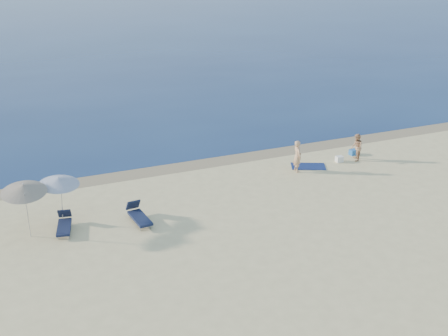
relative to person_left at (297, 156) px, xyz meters
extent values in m
cube|color=#0C2049|center=(-2.53, 83.68, -0.88)|extent=(240.00, 160.00, 0.01)
cube|color=#847254|center=(-2.53, 3.08, -0.88)|extent=(240.00, 1.60, 0.00)
imported|color=tan|center=(0.00, 0.00, 0.00)|extent=(0.48, 0.68, 1.76)
imported|color=#AC7C5A|center=(3.93, 0.12, -0.10)|extent=(0.86, 0.94, 1.57)
cube|color=#0E1B49|center=(0.93, 0.32, -0.86)|extent=(2.14, 1.73, 0.03)
cube|color=silver|center=(2.93, 0.28, -0.71)|extent=(0.41, 0.36, 0.33)
cube|color=#2162B3|center=(4.33, 0.94, -0.72)|extent=(0.49, 0.39, 0.32)
cylinder|color=silver|center=(-12.60, -1.43, 0.10)|extent=(0.14, 0.26, 2.06)
cone|color=white|center=(-12.60, -1.20, 1.13)|extent=(2.34, 2.35, 0.51)
sphere|color=silver|center=(-12.60, -1.20, 1.30)|extent=(0.06, 0.06, 0.06)
cylinder|color=silver|center=(-14.09, -2.17, 0.20)|extent=(0.06, 0.38, 2.23)
cone|color=beige|center=(-14.09, -1.83, 1.30)|extent=(1.95, 1.98, 0.63)
sphere|color=silver|center=(-14.09, -1.83, 1.49)|extent=(0.07, 0.07, 0.07)
cube|color=#131A36|center=(-12.70, -2.15, -0.65)|extent=(0.87, 1.62, 0.10)
cube|color=#131A36|center=(-12.54, -1.40, -0.37)|extent=(0.63, 0.48, 0.50)
cylinder|color=#A5A5AD|center=(-12.48, -2.20, -0.77)|extent=(0.03, 0.03, 0.23)
cube|color=#131B36|center=(-9.46, -2.62, -0.64)|extent=(0.78, 1.72, 0.11)
cube|color=#131B36|center=(-9.55, -1.80, -0.33)|extent=(0.65, 0.47, 0.54)
cylinder|color=#A5A5AD|center=(-9.22, -2.60, -0.76)|extent=(0.03, 0.03, 0.24)
camera|label=1|loc=(-14.63, -24.58, 10.82)|focal=45.00mm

